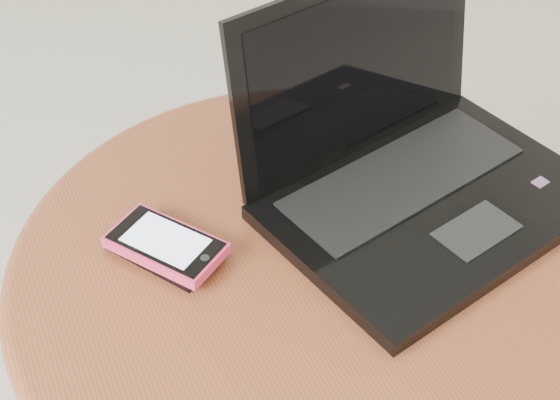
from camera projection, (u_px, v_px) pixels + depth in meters
name	position (u px, v px, depth m)	size (l,w,h in m)	color
table	(308.00, 320.00, 0.89)	(0.61, 0.61, 0.48)	#643611
laptop	(410.00, 165.00, 0.86)	(0.38, 0.33, 0.22)	black
phone_black	(163.00, 249.00, 0.82)	(0.11, 0.12, 0.01)	black
phone_pink	(166.00, 245.00, 0.80)	(0.11, 0.13, 0.01)	#FF3867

